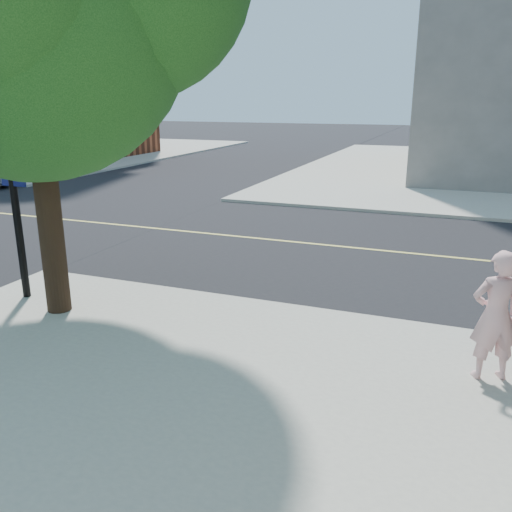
% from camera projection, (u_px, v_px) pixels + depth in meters
% --- Properties ---
extents(ground, '(140.00, 140.00, 0.00)m').
position_uv_depth(ground, '(84.00, 280.00, 11.15)').
color(ground, black).
rests_on(ground, ground).
extents(road_ew, '(140.00, 9.00, 0.01)m').
position_uv_depth(road_ew, '(187.00, 232.00, 15.17)').
color(road_ew, black).
rests_on(road_ew, ground).
extents(sidewalk_nw, '(26.00, 25.00, 0.12)m').
position_uv_depth(sidewalk_nw, '(15.00, 150.00, 38.32)').
color(sidewalk_nw, '#A9A799').
rests_on(sidewalk_nw, ground).
extents(man_on_phone, '(0.75, 0.63, 1.74)m').
position_uv_depth(man_on_phone, '(495.00, 316.00, 6.81)').
color(man_on_phone, beige).
rests_on(man_on_phone, sidewalk_se).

